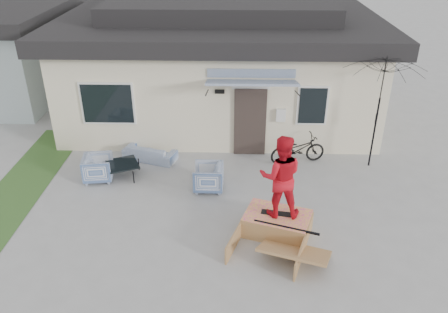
{
  "coord_description": "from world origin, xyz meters",
  "views": [
    {
      "loc": [
        0.57,
        -7.87,
        6.43
      ],
      "look_at": [
        0.3,
        1.8,
        1.3
      ],
      "focal_mm": 36.17,
      "sensor_mm": 36.0,
      "label": 1
    }
  ],
  "objects_px": {
    "skateboard": "(278,213)",
    "skater": "(281,175)",
    "coffee_table": "(123,170)",
    "armchair_left": "(98,167)",
    "armchair_right": "(208,176)",
    "bicycle": "(298,146)",
    "patio_umbrella": "(378,110)",
    "loveseat": "(150,150)",
    "skate_ramp": "(277,224)"
  },
  "relations": [
    {
      "from": "coffee_table",
      "to": "armchair_right",
      "type": "bearing_deg",
      "value": -13.94
    },
    {
      "from": "armchair_left",
      "to": "patio_umbrella",
      "type": "xyz_separation_m",
      "value": [
        7.68,
        1.0,
        1.36
      ]
    },
    {
      "from": "loveseat",
      "to": "skateboard",
      "type": "bearing_deg",
      "value": 153.93
    },
    {
      "from": "bicycle",
      "to": "skate_ramp",
      "type": "relative_size",
      "value": 0.86
    },
    {
      "from": "skate_ramp",
      "to": "skateboard",
      "type": "distance_m",
      "value": 0.27
    },
    {
      "from": "bicycle",
      "to": "skate_ramp",
      "type": "distance_m",
      "value": 3.52
    },
    {
      "from": "armchair_left",
      "to": "coffee_table",
      "type": "xyz_separation_m",
      "value": [
        0.63,
        0.18,
        -0.19
      ]
    },
    {
      "from": "loveseat",
      "to": "bicycle",
      "type": "xyz_separation_m",
      "value": [
        4.38,
        -0.06,
        0.22
      ]
    },
    {
      "from": "loveseat",
      "to": "patio_umbrella",
      "type": "height_order",
      "value": "patio_umbrella"
    },
    {
      "from": "loveseat",
      "to": "armchair_left",
      "type": "xyz_separation_m",
      "value": [
        -1.21,
        -1.19,
        0.09
      ]
    },
    {
      "from": "armchair_left",
      "to": "bicycle",
      "type": "relative_size",
      "value": 0.48
    },
    {
      "from": "armchair_left",
      "to": "patio_umbrella",
      "type": "height_order",
      "value": "patio_umbrella"
    },
    {
      "from": "skater",
      "to": "skate_ramp",
      "type": "bearing_deg",
      "value": 73.56
    },
    {
      "from": "skater",
      "to": "skateboard",
      "type": "bearing_deg",
      "value": -0.0
    },
    {
      "from": "armchair_left",
      "to": "armchair_right",
      "type": "bearing_deg",
      "value": -106.31
    },
    {
      "from": "armchair_left",
      "to": "patio_umbrella",
      "type": "relative_size",
      "value": 0.29
    },
    {
      "from": "patio_umbrella",
      "to": "skater",
      "type": "distance_m",
      "value": 4.36
    },
    {
      "from": "skateboard",
      "to": "skater",
      "type": "relative_size",
      "value": 0.4
    },
    {
      "from": "armchair_right",
      "to": "skate_ramp",
      "type": "height_order",
      "value": "armchair_right"
    },
    {
      "from": "coffee_table",
      "to": "bicycle",
      "type": "distance_m",
      "value": 5.06
    },
    {
      "from": "skate_ramp",
      "to": "skateboard",
      "type": "bearing_deg",
      "value": 90.0
    },
    {
      "from": "loveseat",
      "to": "skater",
      "type": "xyz_separation_m",
      "value": [
        3.54,
        -3.42,
        1.19
      ]
    },
    {
      "from": "loveseat",
      "to": "armchair_left",
      "type": "relative_size",
      "value": 2.01
    },
    {
      "from": "armchair_right",
      "to": "coffee_table",
      "type": "relative_size",
      "value": 0.96
    },
    {
      "from": "loveseat",
      "to": "patio_umbrella",
      "type": "xyz_separation_m",
      "value": [
        6.47,
        -0.19,
        1.44
      ]
    },
    {
      "from": "armchair_right",
      "to": "bicycle",
      "type": "relative_size",
      "value": 0.48
    },
    {
      "from": "coffee_table",
      "to": "skateboard",
      "type": "xyz_separation_m",
      "value": [
        4.12,
        -2.4,
        0.31
      ]
    },
    {
      "from": "bicycle",
      "to": "skateboard",
      "type": "distance_m",
      "value": 3.46
    },
    {
      "from": "patio_umbrella",
      "to": "skateboard",
      "type": "xyz_separation_m",
      "value": [
        -2.93,
        -3.22,
        -1.24
      ]
    },
    {
      "from": "coffee_table",
      "to": "skate_ramp",
      "type": "xyz_separation_m",
      "value": [
        4.1,
        -2.45,
        0.04
      ]
    },
    {
      "from": "patio_umbrella",
      "to": "armchair_left",
      "type": "bearing_deg",
      "value": -172.59
    },
    {
      "from": "skateboard",
      "to": "loveseat",
      "type": "bearing_deg",
      "value": 146.56
    },
    {
      "from": "coffee_table",
      "to": "bicycle",
      "type": "height_order",
      "value": "bicycle"
    },
    {
      "from": "patio_umbrella",
      "to": "skate_ramp",
      "type": "height_order",
      "value": "patio_umbrella"
    },
    {
      "from": "armchair_left",
      "to": "patio_umbrella",
      "type": "distance_m",
      "value": 7.86
    },
    {
      "from": "armchair_left",
      "to": "skate_ramp",
      "type": "bearing_deg",
      "value": -124.08
    },
    {
      "from": "armchair_right",
      "to": "skate_ramp",
      "type": "xyz_separation_m",
      "value": [
        1.68,
        -1.85,
        -0.15
      ]
    },
    {
      "from": "loveseat",
      "to": "coffee_table",
      "type": "xyz_separation_m",
      "value": [
        -0.58,
        -1.01,
        -0.11
      ]
    },
    {
      "from": "loveseat",
      "to": "skateboard",
      "type": "relative_size",
      "value": 2.05
    },
    {
      "from": "coffee_table",
      "to": "skater",
      "type": "relative_size",
      "value": 0.42
    },
    {
      "from": "bicycle",
      "to": "skater",
      "type": "height_order",
      "value": "skater"
    },
    {
      "from": "armchair_left",
      "to": "bicycle",
      "type": "distance_m",
      "value": 5.71
    },
    {
      "from": "armchair_left",
      "to": "armchair_right",
      "type": "xyz_separation_m",
      "value": [
        3.05,
        -0.42,
        -0.0
      ]
    },
    {
      "from": "skateboard",
      "to": "bicycle",
      "type": "bearing_deg",
      "value": 86.49
    },
    {
      "from": "armchair_right",
      "to": "skater",
      "type": "bearing_deg",
      "value": 44.02
    },
    {
      "from": "loveseat",
      "to": "skater",
      "type": "relative_size",
      "value": 0.82
    },
    {
      "from": "armchair_left",
      "to": "skate_ramp",
      "type": "xyz_separation_m",
      "value": [
        4.74,
        -2.27,
        -0.15
      ]
    },
    {
      "from": "loveseat",
      "to": "coffee_table",
      "type": "height_order",
      "value": "loveseat"
    },
    {
      "from": "patio_umbrella",
      "to": "coffee_table",
      "type": "bearing_deg",
      "value": -173.37
    },
    {
      "from": "armchair_left",
      "to": "skateboard",
      "type": "xyz_separation_m",
      "value": [
        4.75,
        -2.23,
        0.11
      ]
    }
  ]
}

